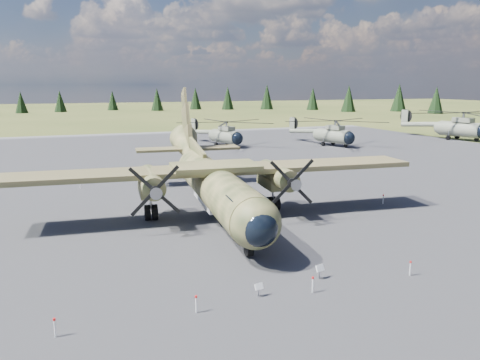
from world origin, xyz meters
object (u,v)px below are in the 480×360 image
object	(u,v)px
transport_plane	(212,177)
helicopter_far	(460,120)
helicopter_near	(225,128)
helicopter_mid	(333,128)

from	to	relation	value
transport_plane	helicopter_far	xyz separation A→B (m)	(58.50, 32.61, 0.70)
helicopter_near	transport_plane	bearing A→B (deg)	-127.72
helicopter_near	helicopter_mid	world-z (taller)	helicopter_mid
transport_plane	helicopter_mid	xyz separation A→B (m)	(31.64, 33.36, 0.09)
transport_plane	helicopter_mid	world-z (taller)	transport_plane
helicopter_mid	helicopter_far	distance (m)	26.88
helicopter_far	transport_plane	bearing A→B (deg)	-165.15
helicopter_near	helicopter_mid	size ratio (longest dim) A/B	0.97
transport_plane	helicopter_near	bearing A→B (deg)	74.94
transport_plane	helicopter_near	xyz separation A→B (m)	(14.43, 39.45, -0.03)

